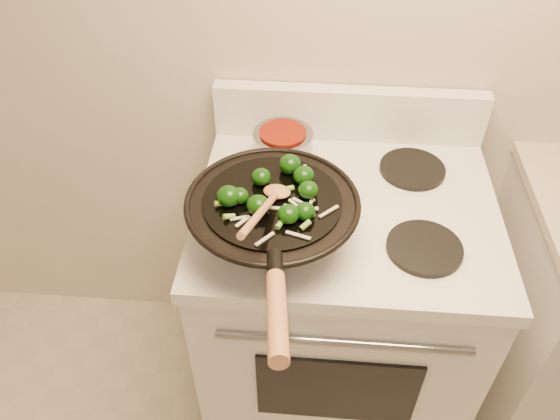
{
  "coord_description": "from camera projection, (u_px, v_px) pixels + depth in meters",
  "views": [
    {
      "loc": [
        -0.22,
        0.11,
        1.87
      ],
      "look_at": [
        -0.29,
        1.01,
        1.03
      ],
      "focal_mm": 35.0,
      "sensor_mm": 36.0,
      "label": 1
    }
  ],
  "objects": [
    {
      "name": "stove",
      "position": [
        335.0,
        308.0,
        1.72
      ],
      "size": [
        0.78,
        0.67,
        1.08
      ],
      "color": "white",
      "rests_on": "ground"
    },
    {
      "name": "wok",
      "position": [
        273.0,
        218.0,
        1.26
      ],
      "size": [
        0.4,
        0.66,
        0.21
      ],
      "color": "black",
      "rests_on": "stove"
    },
    {
      "name": "stirfry",
      "position": [
        276.0,
        190.0,
        1.22
      ],
      "size": [
        0.28,
        0.28,
        0.05
      ],
      "color": "#0C3307",
      "rests_on": "wok"
    },
    {
      "name": "wooden_spoon",
      "position": [
        268.0,
        203.0,
        1.16
      ],
      "size": [
        0.09,
        0.28,
        0.12
      ],
      "color": "#B07145",
      "rests_on": "wok"
    },
    {
      "name": "saucepan",
      "position": [
        283.0,
        147.0,
        1.49
      ],
      "size": [
        0.16,
        0.26,
        0.1
      ],
      "color": "gray",
      "rests_on": "stove"
    }
  ]
}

